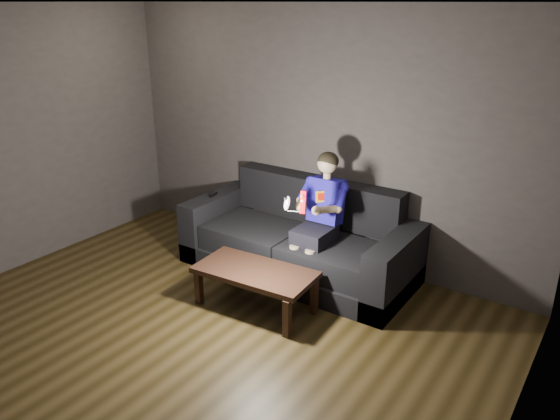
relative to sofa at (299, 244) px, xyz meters
The scene contains 10 objects.
floor 2.02m from the sofa, 92.66° to the right, with size 5.00×5.00×0.00m, color black.
back_wall 1.16m from the sofa, 100.52° to the left, with size 5.00×0.04×2.70m, color #342F2E.
right_wall 3.30m from the sofa, 39.71° to the right, with size 0.04×5.00×2.70m, color #342F2E.
ceiling 3.12m from the sofa, 92.66° to the right, with size 5.00×5.00×0.02m, color silver.
sofa is the anchor object (origin of this frame).
child 0.56m from the sofa, 13.35° to the right, with size 0.50×0.61×1.23m.
wii_remote_red 0.97m from the sofa, 55.53° to the right, with size 0.07×0.09×0.21m.
nunchuk_white 0.88m from the sofa, 70.14° to the right, with size 0.08×0.10×0.14m.
wii_remote_black 1.16m from the sofa, behind, with size 0.07×0.15×0.03m.
coffee_table 0.88m from the sofa, 85.27° to the right, with size 1.14×0.63×0.40m.
Camera 1 is at (2.87, -2.45, 2.71)m, focal length 35.00 mm.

